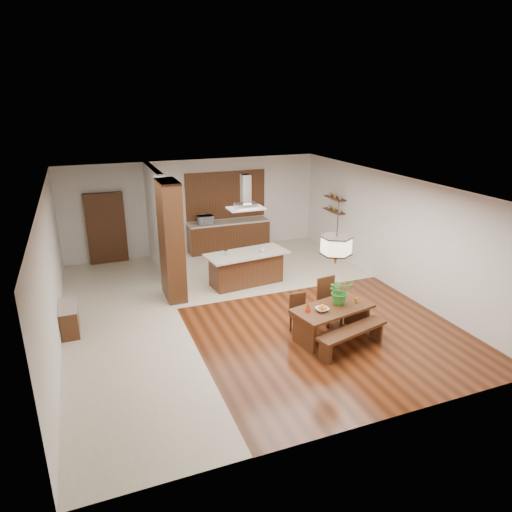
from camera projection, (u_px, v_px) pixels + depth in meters
name	position (u px, v px, depth m)	size (l,w,h in m)	color
room_shell	(243.00, 223.00, 10.07)	(9.00, 9.04, 2.92)	#3D1A0B
tile_hallway	(124.00, 328.00, 9.81)	(2.50, 9.00, 0.01)	beige
tile_kitchen	(255.00, 266.00, 13.38)	(5.50, 4.00, 0.01)	beige
soffit_band	(243.00, 186.00, 9.79)	(8.00, 9.00, 0.02)	#36190D
partition_pier	(171.00, 241.00, 10.85)	(0.45, 1.00, 2.90)	#331B0E
partition_stub	(156.00, 220.00, 12.69)	(0.18, 2.40, 2.90)	silver
hallway_console	(69.00, 319.00, 9.52)	(0.37, 0.88, 0.63)	#331B0E
hallway_doorway	(106.00, 228.00, 13.35)	(1.10, 0.20, 2.10)	#331B0E
rear_counter	(229.00, 236.00, 14.63)	(2.60, 0.62, 0.95)	#331B0E
kitchen_window	(226.00, 195.00, 14.43)	(2.60, 0.08, 1.50)	brown
shelf_lower	(334.00, 211.00, 13.90)	(0.26, 0.90, 0.04)	#331B0E
shelf_upper	(335.00, 198.00, 13.76)	(0.26, 0.90, 0.04)	#331B0E
dining_table	(332.00, 315.00, 9.27)	(1.77, 1.14, 0.68)	#331B0E
dining_bench	(352.00, 339.00, 8.89)	(1.62, 0.35, 0.46)	#331B0E
dining_chair_left	(301.00, 314.00, 9.48)	(0.37, 0.37, 0.84)	#331B0E
dining_chair_right	(331.00, 301.00, 9.87)	(0.45, 0.45, 1.01)	#331B0E
pendant_lantern	(337.00, 233.00, 8.69)	(0.64, 0.64, 1.31)	beige
foliage_plant	(340.00, 291.00, 9.28)	(0.50, 0.43, 0.56)	#2C7C29
fruit_bowl	(322.00, 309.00, 9.03)	(0.26, 0.26, 0.06)	beige
napkin_cone	(308.00, 307.00, 8.99)	(0.13, 0.13, 0.20)	#A1280B
gold_ornament	(356.00, 300.00, 9.39)	(0.07, 0.07, 0.11)	gold
kitchen_island	(246.00, 268.00, 11.96)	(2.23, 1.17, 0.88)	#331B0E
range_hood	(246.00, 192.00, 11.30)	(0.90, 0.55, 0.87)	silver
island_cup	(263.00, 250.00, 11.83)	(0.13, 0.13, 0.11)	white
microwave	(205.00, 220.00, 14.13)	(0.48, 0.32, 0.27)	silver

